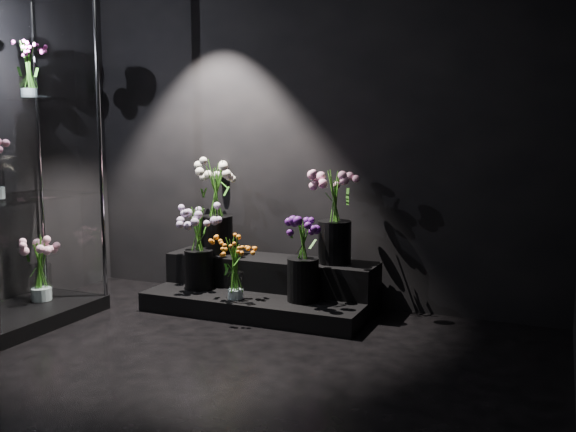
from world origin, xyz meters
The scene contains 11 objects.
floor centered at (0.00, 0.00, 0.00)m, with size 4.00×4.00×0.00m, color black.
wall_back centered at (0.00, 2.00, 1.40)m, with size 4.00×4.00×0.00m, color black.
display_riser centered at (-0.22, 1.66, 0.16)m, with size 1.72×0.76×0.38m.
display_case centered at (-1.66, 0.62, 1.18)m, with size 0.64×1.07×2.36m.
bouquet_orange_bells centered at (-0.31, 1.33, 0.39)m, with size 0.27×0.27×0.47m.
bouquet_lilac centered at (-0.72, 1.50, 0.53)m, with size 0.48×0.48×0.65m.
bouquet_purple centered at (0.17, 1.48, 0.50)m, with size 0.35×0.35×0.62m.
bouquet_cream_roses centered at (-0.72, 1.77, 0.82)m, with size 0.46×0.46×0.76m.
bouquet_pink_roses centered at (0.31, 1.78, 0.79)m, with size 0.47×0.47×0.73m.
bouquet_case_magenta centered at (-1.68, 0.79, 1.82)m, with size 0.23×0.23×0.41m.
bouquet_case_base_pink centered at (-1.70, 0.82, 0.37)m, with size 0.34×0.34×0.50m.
Camera 1 is at (1.88, -2.77, 1.41)m, focal length 40.00 mm.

